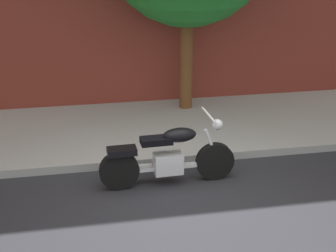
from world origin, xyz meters
TOP-DOWN VIEW (x-y plane):
  - ground_plane at (0.00, 0.00)m, footprint 60.00×60.00m
  - sidewalk at (0.00, 2.77)m, footprint 22.70×2.99m
  - motorcycle at (-0.10, 0.64)m, footprint 2.13×0.70m

SIDE VIEW (x-z plane):
  - ground_plane at x=0.00m, z-range 0.00..0.00m
  - sidewalk at x=0.00m, z-range 0.00..0.14m
  - motorcycle at x=-0.10m, z-range -0.10..1.00m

